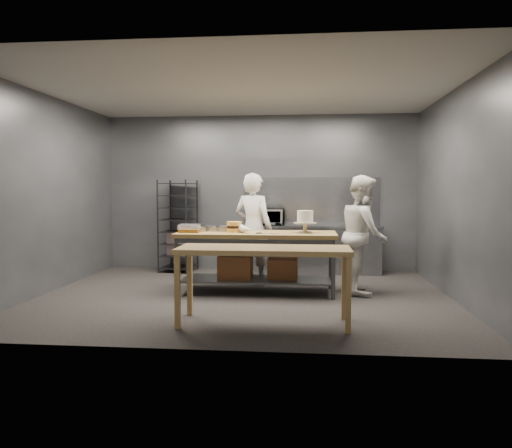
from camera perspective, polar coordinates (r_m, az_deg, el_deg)
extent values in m
plane|color=black|center=(7.44, -1.37, -8.21)|extent=(6.00, 6.00, 0.00)
cube|color=#4C4F54|center=(9.75, 0.42, 3.57)|extent=(6.00, 0.04, 3.00)
cube|color=olive|center=(7.56, 0.04, -1.18)|extent=(2.40, 0.90, 0.06)
cube|color=#47494C|center=(7.65, 0.04, -6.34)|extent=(2.25, 0.75, 0.03)
cylinder|color=#47494C|center=(7.43, -9.08, -4.89)|extent=(0.06, 0.06, 0.86)
cylinder|color=#47494C|center=(8.18, -7.68, -4.07)|extent=(0.06, 0.06, 0.86)
cylinder|color=#47494C|center=(7.20, 8.83, -5.18)|extent=(0.06, 0.06, 0.86)
cylinder|color=#47494C|center=(7.97, 8.52, -4.29)|extent=(0.06, 0.06, 0.86)
cube|color=brown|center=(7.64, -2.37, -4.93)|extent=(0.50, 0.40, 0.35)
cube|color=brown|center=(7.66, 3.08, -5.09)|extent=(0.45, 0.38, 0.30)
cube|color=olive|center=(5.79, 0.89, -2.97)|extent=(2.00, 0.70, 0.06)
cube|color=olive|center=(5.73, -8.97, -7.66)|extent=(0.06, 0.06, 0.84)
cube|color=olive|center=(6.30, -7.58, -6.58)|extent=(0.06, 0.06, 0.84)
cube|color=olive|center=(5.57, 10.51, -8.02)|extent=(0.06, 0.06, 0.84)
cube|color=olive|center=(6.15, 10.04, -6.86)|extent=(0.06, 0.06, 0.84)
cube|color=slate|center=(9.42, 6.31, -0.24)|extent=(2.60, 0.60, 0.04)
cube|color=slate|center=(9.46, 6.29, -2.96)|extent=(2.56, 0.56, 0.86)
cube|color=slate|center=(9.70, 6.31, 2.66)|extent=(2.60, 0.02, 0.90)
cube|color=black|center=(9.65, -8.90, -0.20)|extent=(0.68, 0.72, 1.75)
cube|color=silver|center=(9.68, -8.88, -2.17)|extent=(0.41, 0.29, 0.45)
imported|color=white|center=(8.25, -0.32, -0.55)|extent=(0.79, 0.66, 1.84)
imported|color=silver|center=(7.73, 12.19, -1.15)|extent=(0.69, 0.88, 1.78)
imported|color=black|center=(9.43, 1.58, 0.82)|extent=(0.54, 0.37, 0.30)
cylinder|color=#B0A78D|center=(7.49, 5.63, -0.94)|extent=(0.20, 0.20, 0.02)
cylinder|color=#B0A78D|center=(7.48, 5.63, -0.41)|extent=(0.06, 0.06, 0.12)
cylinder|color=#B0A78D|center=(7.48, 5.64, 0.12)|extent=(0.34, 0.34, 0.02)
cylinder|color=white|center=(7.47, 5.64, 0.86)|extent=(0.24, 0.24, 0.18)
cylinder|color=#F1BC4C|center=(7.60, -2.50, -0.70)|extent=(0.23, 0.23, 0.06)
cylinder|color=black|center=(7.60, -2.50, -0.33)|extent=(0.23, 0.23, 0.04)
cylinder|color=#F1BC4C|center=(7.59, -2.50, 0.05)|extent=(0.23, 0.23, 0.06)
cylinder|color=gray|center=(7.82, -4.96, -0.53)|extent=(0.23, 0.23, 0.07)
cylinder|color=gray|center=(7.81, -3.64, -0.53)|extent=(0.28, 0.28, 0.07)
cylinder|color=gray|center=(7.85, -6.53, -0.52)|extent=(0.30, 0.30, 0.07)
cylinder|color=gray|center=(7.91, -5.73, -0.48)|extent=(0.26, 0.26, 0.07)
cone|color=white|center=(7.38, -1.07, -0.61)|extent=(0.31, 0.38, 0.12)
cube|color=slate|center=(7.32, 1.73, -1.10)|extent=(0.28, 0.02, 0.00)
cube|color=black|center=(7.33, 0.32, -1.05)|extent=(0.09, 0.02, 0.02)
cube|color=brown|center=(7.59, -7.65, -0.78)|extent=(0.30, 0.20, 0.05)
cube|color=silver|center=(7.59, -7.65, -0.37)|extent=(0.31, 0.21, 0.06)
cube|color=brown|center=(7.84, -7.60, -0.63)|extent=(0.30, 0.20, 0.05)
cube|color=silver|center=(7.84, -7.60, -0.23)|extent=(0.31, 0.21, 0.06)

